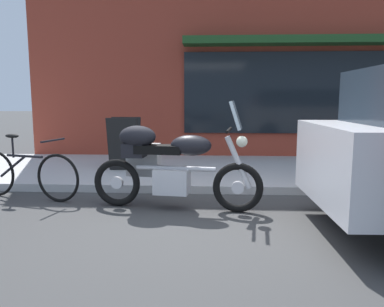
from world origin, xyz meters
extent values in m
plane|color=#3A3A3A|center=(0.00, 0.00, 0.00)|extent=(80.00, 80.00, 0.00)
torus|color=black|center=(0.53, 0.39, 0.32)|extent=(0.64, 0.17, 0.63)
cylinder|color=silver|center=(0.53, 0.39, 0.32)|extent=(0.17, 0.08, 0.16)
torus|color=black|center=(-1.05, 0.59, 0.32)|extent=(0.64, 0.17, 0.63)
cylinder|color=silver|center=(-1.05, 0.59, 0.32)|extent=(0.17, 0.08, 0.16)
cube|color=silver|center=(-0.31, 0.50, 0.37)|extent=(0.47, 0.35, 0.32)
cylinder|color=silver|center=(-0.26, 0.49, 0.54)|extent=(1.03, 0.19, 0.06)
ellipsoid|color=black|center=(-0.06, 0.47, 0.84)|extent=(0.55, 0.34, 0.26)
cube|color=black|center=(-0.47, 0.52, 0.78)|extent=(0.63, 0.31, 0.11)
cube|color=black|center=(-0.80, 0.56, 0.76)|extent=(0.31, 0.25, 0.18)
cylinder|color=silver|center=(0.53, 0.39, 0.64)|extent=(0.35, 0.11, 0.67)
cylinder|color=black|center=(0.41, 0.41, 1.04)|extent=(0.11, 0.62, 0.04)
cube|color=silver|center=(0.49, 0.40, 1.22)|extent=(0.19, 0.34, 0.35)
sphere|color=#EAEACC|center=(0.57, 0.39, 0.90)|extent=(0.14, 0.14, 0.14)
cube|color=#AFAFAF|center=(-0.72, 0.79, 0.60)|extent=(0.46, 0.25, 0.44)
cube|color=black|center=(-0.72, 0.90, 0.60)|extent=(0.37, 0.06, 0.03)
ellipsoid|color=black|center=(-0.75, 0.55, 0.94)|extent=(0.52, 0.38, 0.28)
torus|color=black|center=(-1.91, 0.74, 0.34)|extent=(0.66, 0.21, 0.68)
cylinder|color=black|center=(-2.43, 0.88, 0.62)|extent=(0.59, 0.19, 0.04)
cylinder|color=black|center=(-2.64, 0.93, 0.46)|extent=(0.46, 0.15, 0.34)
cylinder|color=black|center=(-2.62, 0.93, 0.74)|extent=(0.03, 0.03, 0.30)
ellipsoid|color=black|center=(-2.62, 0.93, 0.90)|extent=(0.24, 0.15, 0.06)
cylinder|color=black|center=(-1.96, 0.75, 0.86)|extent=(0.15, 0.47, 0.03)
cylinder|color=black|center=(2.06, 0.58, 0.33)|extent=(0.66, 0.23, 0.66)
cube|color=black|center=(-1.40, 2.42, 0.61)|extent=(0.55, 0.20, 0.96)
cube|color=black|center=(-1.40, 2.64, 0.61)|extent=(0.55, 0.20, 0.96)
camera|label=1|loc=(0.21, -4.23, 1.41)|focal=35.25mm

